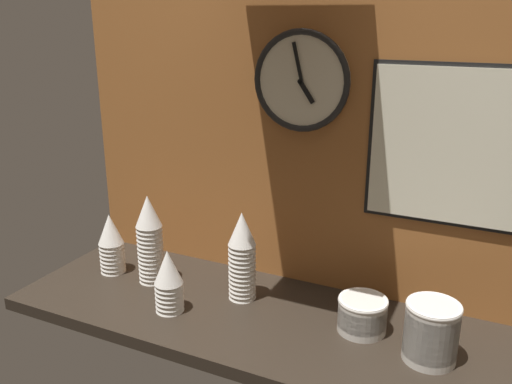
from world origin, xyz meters
name	(u,v)px	position (x,y,z in m)	size (l,w,h in m)	color
ground_plane	(265,319)	(0.00, 0.00, -0.02)	(1.60, 0.56, 0.04)	black
wall_tiled_back	(300,129)	(0.00, 0.27, 0.53)	(1.60, 0.03, 1.05)	#A3602D
cup_stack_far_left	(111,243)	(-0.61, 0.03, 0.11)	(0.09, 0.09, 0.22)	white
cup_stack_center_left	(169,281)	(-0.27, -0.11, 0.10)	(0.09, 0.09, 0.20)	white
cup_stack_center	(242,256)	(-0.11, 0.06, 0.15)	(0.09, 0.09, 0.29)	white
cup_stack_left	(150,239)	(-0.44, 0.03, 0.15)	(0.09, 0.09, 0.31)	white
bowl_stack_far_right	(431,331)	(0.49, -0.02, 0.09)	(0.14, 0.14, 0.16)	beige
bowl_stack_right	(362,313)	(0.29, 0.04, 0.05)	(0.14, 0.14, 0.10)	beige
wall_clock	(301,81)	(0.01, 0.23, 0.68)	(0.31, 0.03, 0.31)	beige
menu_board	(455,148)	(0.47, 0.24, 0.52)	(0.49, 0.01, 0.47)	black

